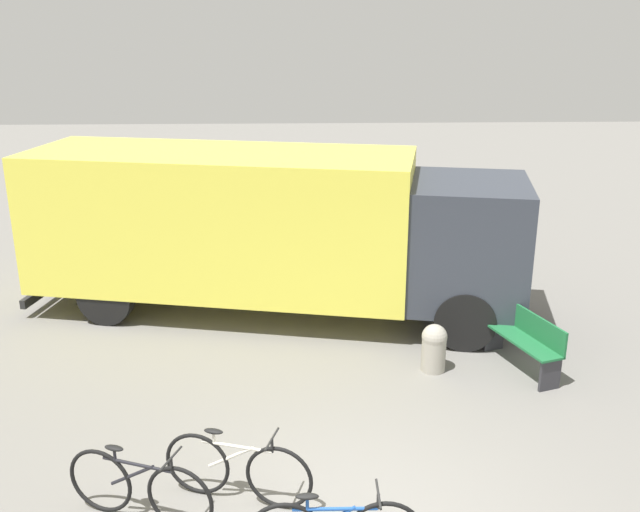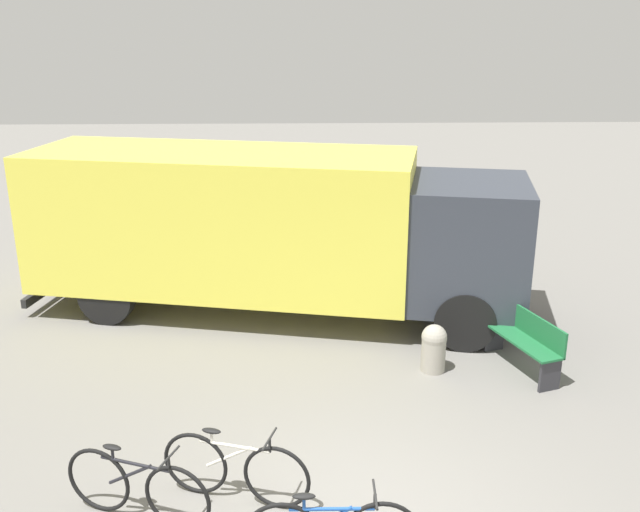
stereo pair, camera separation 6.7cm
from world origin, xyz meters
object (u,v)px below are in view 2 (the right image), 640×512
Objects in this scene: delivery_truck at (267,225)px; bollard_near_bench at (434,347)px; bicycle_middle at (235,469)px; park_bench at (526,339)px; bicycle_near at (137,487)px.

delivery_truck is 12.02× the size of bollard_near_bench.
delivery_truck is 5.50m from bicycle_middle.
delivery_truck is at bearing 40.21° from park_bench.
bollard_near_bench is at bearing -31.41° from delivery_truck.
park_bench is at bearing 53.32° from bicycle_middle.
bollard_near_bench is (2.56, -2.39, -1.23)m from delivery_truck.
delivery_truck is 5.40× the size of bicycle_middle.
bicycle_near is 1.05m from bicycle_middle.
bicycle_middle is 2.22× the size of bollard_near_bench.
bicycle_middle is (1.00, 0.29, 0.00)m from bicycle_near.
bicycle_near and bicycle_middle have the same top height.
park_bench is 0.95× the size of bicycle_near.
delivery_truck is 5.90m from bicycle_near.
bicycle_near is at bearing -146.49° from bicycle_middle.
bollard_near_bench is (-1.39, -0.02, -0.09)m from park_bench.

